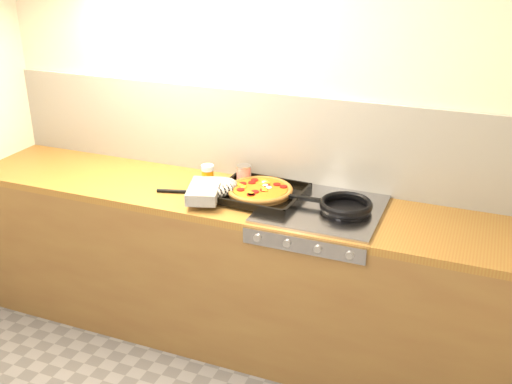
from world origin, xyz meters
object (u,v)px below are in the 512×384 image
at_px(frying_pan, 345,206).
at_px(tomato_can, 244,175).
at_px(juice_glass, 208,175).
at_px(pizza_on_tray, 245,191).

height_order(frying_pan, tomato_can, tomato_can).
height_order(frying_pan, juice_glass, juice_glass).
relative_size(pizza_on_tray, tomato_can, 5.11).
relative_size(pizza_on_tray, juice_glass, 5.19).
xyz_separation_m(pizza_on_tray, frying_pan, (0.53, 0.02, -0.01)).
bearing_deg(juice_glass, tomato_can, 19.82).
bearing_deg(juice_glass, pizza_on_tray, -20.67).
xyz_separation_m(frying_pan, tomato_can, (-0.61, 0.15, 0.02)).
xyz_separation_m(tomato_can, juice_glass, (-0.19, -0.07, 0.00)).
distance_m(pizza_on_tray, frying_pan, 0.53).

